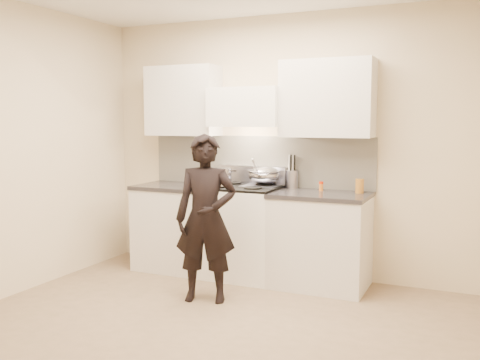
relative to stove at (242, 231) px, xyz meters
The scene contains 11 objects.
ground_plane 1.53m from the stove, 78.12° to the right, with size 4.00×4.00×0.00m, color #8A7056.
room_shell 1.56m from the stove, 77.04° to the right, with size 4.04×3.54×2.70m.
stove is the anchor object (origin of this frame).
counter_right 0.83m from the stove, ahead, with size 0.92×0.67×0.92m.
counter_left 0.78m from the stove, behind, with size 0.82×0.67×0.92m.
wok 0.63m from the stove, 37.84° to the left, with size 0.35×0.44×0.28m.
stock_pot 0.62m from the stove, 145.92° to the right, with size 0.36×0.30×0.17m.
utensil_crock 0.75m from the stove, 28.58° to the left, with size 0.13×0.13×0.34m.
spice_jar 0.94m from the stove, 10.14° to the left, with size 0.04×0.04×0.09m.
oil_glass 1.28m from the stove, ahead, with size 0.08×0.08×0.14m.
person 0.87m from the stove, 89.25° to the right, with size 0.55×0.36×1.50m, color black.
Camera 1 is at (1.90, -3.54, 1.61)m, focal length 40.00 mm.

